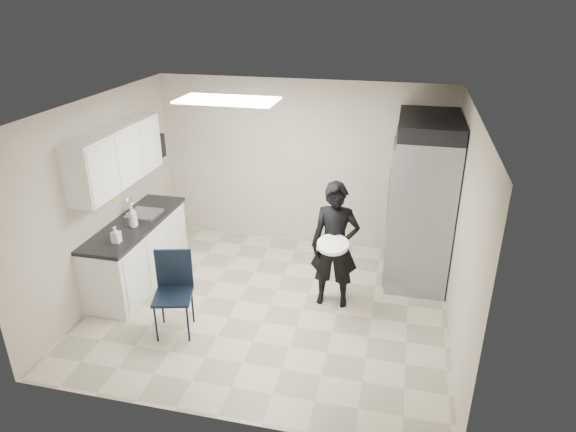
% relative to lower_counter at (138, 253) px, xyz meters
% --- Properties ---
extents(floor, '(4.50, 4.50, 0.00)m').
position_rel_lower_counter_xyz_m(floor, '(1.95, -0.20, -0.43)').
color(floor, '#BCB093').
rests_on(floor, ground).
extents(ceiling, '(4.50, 4.50, 0.00)m').
position_rel_lower_counter_xyz_m(ceiling, '(1.95, -0.20, 2.17)').
color(ceiling, silver).
rests_on(ceiling, back_wall).
extents(back_wall, '(4.50, 0.00, 4.50)m').
position_rel_lower_counter_xyz_m(back_wall, '(1.95, 1.80, 0.87)').
color(back_wall, '#BDB19C').
rests_on(back_wall, floor).
extents(left_wall, '(0.00, 4.00, 4.00)m').
position_rel_lower_counter_xyz_m(left_wall, '(-0.30, -0.20, 0.87)').
color(left_wall, '#BDB19C').
rests_on(left_wall, floor).
extents(right_wall, '(0.00, 4.00, 4.00)m').
position_rel_lower_counter_xyz_m(right_wall, '(4.20, -0.20, 0.87)').
color(right_wall, '#BDB19C').
rests_on(right_wall, floor).
extents(ceiling_panel, '(1.20, 0.60, 0.02)m').
position_rel_lower_counter_xyz_m(ceiling_panel, '(1.35, 0.20, 2.14)').
color(ceiling_panel, white).
rests_on(ceiling_panel, ceiling).
extents(lower_counter, '(0.60, 1.90, 0.86)m').
position_rel_lower_counter_xyz_m(lower_counter, '(0.00, 0.00, 0.00)').
color(lower_counter, silver).
rests_on(lower_counter, floor).
extents(countertop, '(0.64, 1.95, 0.05)m').
position_rel_lower_counter_xyz_m(countertop, '(0.00, 0.00, 0.46)').
color(countertop, black).
rests_on(countertop, lower_counter).
extents(sink, '(0.42, 0.40, 0.14)m').
position_rel_lower_counter_xyz_m(sink, '(0.02, 0.25, 0.44)').
color(sink, gray).
rests_on(sink, countertop).
extents(faucet, '(0.02, 0.02, 0.24)m').
position_rel_lower_counter_xyz_m(faucet, '(-0.18, 0.25, 0.59)').
color(faucet, silver).
rests_on(faucet, countertop).
extents(upper_cabinets, '(0.35, 1.80, 0.75)m').
position_rel_lower_counter_xyz_m(upper_cabinets, '(-0.13, 0.00, 1.40)').
color(upper_cabinets, silver).
rests_on(upper_cabinets, left_wall).
extents(towel_dispenser, '(0.22, 0.30, 0.35)m').
position_rel_lower_counter_xyz_m(towel_dispenser, '(-0.19, 1.15, 1.19)').
color(towel_dispenser, black).
rests_on(towel_dispenser, left_wall).
extents(notice_sticker_left, '(0.00, 0.12, 0.07)m').
position_rel_lower_counter_xyz_m(notice_sticker_left, '(-0.29, -0.10, 0.79)').
color(notice_sticker_left, yellow).
rests_on(notice_sticker_left, left_wall).
extents(notice_sticker_right, '(0.00, 0.12, 0.07)m').
position_rel_lower_counter_xyz_m(notice_sticker_right, '(-0.29, 0.10, 0.75)').
color(notice_sticker_right, yellow).
rests_on(notice_sticker_right, left_wall).
extents(commercial_fridge, '(0.80, 1.35, 2.10)m').
position_rel_lower_counter_xyz_m(commercial_fridge, '(3.78, 1.07, 0.62)').
color(commercial_fridge, gray).
rests_on(commercial_fridge, floor).
extents(fridge_compressor, '(0.80, 1.35, 0.20)m').
position_rel_lower_counter_xyz_m(fridge_compressor, '(3.78, 1.07, 1.77)').
color(fridge_compressor, black).
rests_on(fridge_compressor, commercial_fridge).
extents(folding_chair, '(0.53, 0.53, 0.98)m').
position_rel_lower_counter_xyz_m(folding_chair, '(0.99, -1.00, 0.06)').
color(folding_chair, black).
rests_on(folding_chair, floor).
extents(man_tuxedo, '(0.62, 0.42, 1.67)m').
position_rel_lower_counter_xyz_m(man_tuxedo, '(2.74, 0.06, 0.41)').
color(man_tuxedo, black).
rests_on(man_tuxedo, floor).
extents(bucket_lid, '(0.40, 0.40, 0.05)m').
position_rel_lower_counter_xyz_m(bucket_lid, '(2.74, -0.19, 0.54)').
color(bucket_lid, silver).
rests_on(bucket_lid, man_tuxedo).
extents(soap_bottle_a, '(0.16, 0.16, 0.30)m').
position_rel_lower_counter_xyz_m(soap_bottle_a, '(0.08, -0.14, 0.63)').
color(soap_bottle_a, silver).
rests_on(soap_bottle_a, countertop).
extents(soap_bottle_b, '(0.10, 0.10, 0.22)m').
position_rel_lower_counter_xyz_m(soap_bottle_b, '(0.10, -0.61, 0.59)').
color(soap_bottle_b, silver).
rests_on(soap_bottle_b, countertop).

